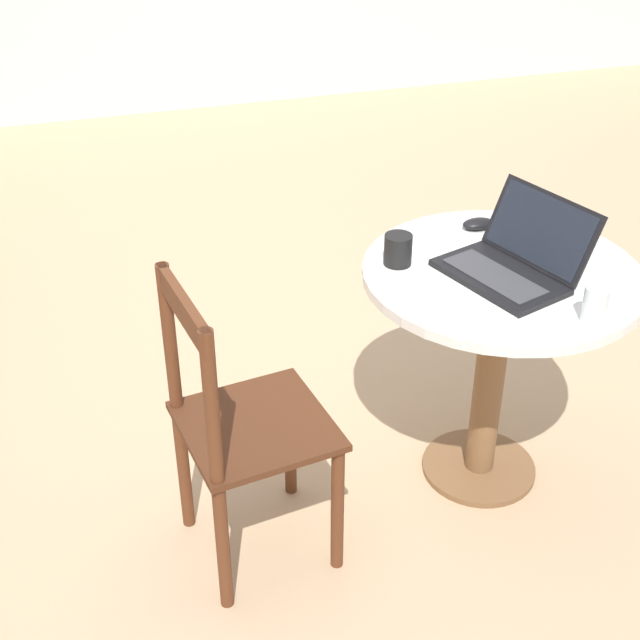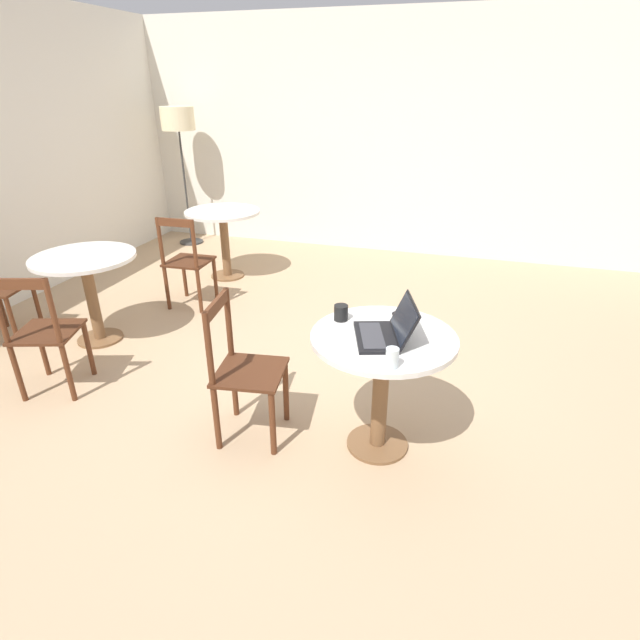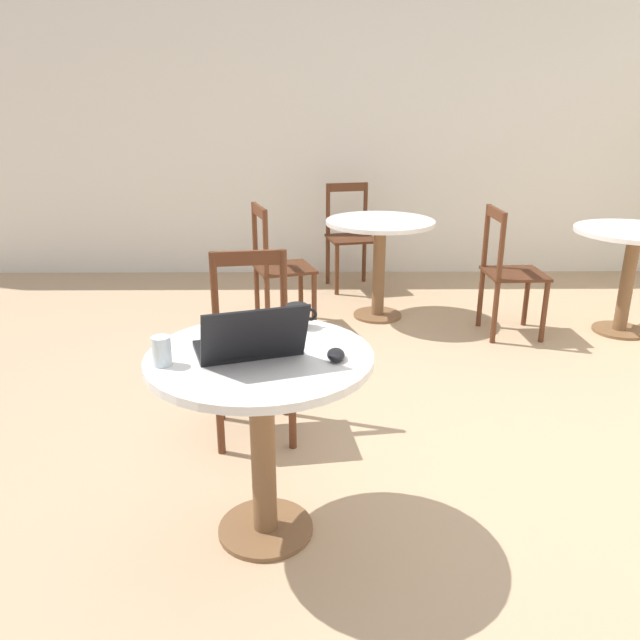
# 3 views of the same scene
# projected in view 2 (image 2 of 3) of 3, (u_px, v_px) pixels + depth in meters

# --- Properties ---
(ground_plane) EXTENTS (16.00, 16.00, 0.00)m
(ground_plane) POSITION_uv_depth(u_px,v_px,m) (317.00, 378.00, 3.64)
(ground_plane) COLOR tan
(wall_side) EXTENTS (0.06, 9.40, 2.70)m
(wall_side) POSITION_uv_depth(u_px,v_px,m) (397.00, 139.00, 5.85)
(wall_side) COLOR silver
(wall_side) RESTS_ON ground_plane
(cafe_table_near) EXTENTS (0.79, 0.79, 0.73)m
(cafe_table_near) POSITION_uv_depth(u_px,v_px,m) (382.00, 361.00, 2.72)
(cafe_table_near) COLOR brown
(cafe_table_near) RESTS_ON ground_plane
(cafe_table_mid) EXTENTS (0.79, 0.79, 0.73)m
(cafe_table_mid) POSITION_uv_depth(u_px,v_px,m) (224.00, 225.00, 5.31)
(cafe_table_mid) COLOR brown
(cafe_table_mid) RESTS_ON ground_plane
(cafe_table_far) EXTENTS (0.79, 0.79, 0.73)m
(cafe_table_far) POSITION_uv_depth(u_px,v_px,m) (87.00, 275.00, 3.95)
(cafe_table_far) COLOR brown
(cafe_table_far) RESTS_ON ground_plane
(chair_near_back) EXTENTS (0.43, 0.43, 0.88)m
(chair_near_back) POSITION_uv_depth(u_px,v_px,m) (243.00, 371.00, 2.89)
(chair_near_back) COLOR #562D19
(chair_near_back) RESTS_ON ground_plane
(chair_mid_left) EXTENTS (0.40, 0.40, 0.88)m
(chair_mid_left) POSITION_uv_depth(u_px,v_px,m) (187.00, 262.00, 4.64)
(chair_mid_left) COLOR #562D19
(chair_mid_left) RESTS_ON ground_plane
(chair_far_left) EXTENTS (0.48, 0.48, 0.88)m
(chair_far_left) POSITION_uv_depth(u_px,v_px,m) (44.00, 334.00, 3.32)
(chair_far_left) COLOR #562D19
(chair_far_left) RESTS_ON ground_plane
(floor_lamp) EXTENTS (0.40, 0.40, 1.69)m
(floor_lamp) POSITION_uv_depth(u_px,v_px,m) (178.00, 125.00, 6.09)
(floor_lamp) COLOR #333333
(floor_lamp) RESTS_ON ground_plane
(laptop) EXTENTS (0.42, 0.39, 0.21)m
(laptop) POSITION_uv_depth(u_px,v_px,m) (385.00, 331.00, 2.61)
(laptop) COLOR black
(laptop) RESTS_ON cafe_table_near
(mouse) EXTENTS (0.06, 0.10, 0.03)m
(mouse) POSITION_uv_depth(u_px,v_px,m) (400.00, 314.00, 2.86)
(mouse) COLOR black
(mouse) RESTS_ON cafe_table_near
(mug) EXTENTS (0.12, 0.08, 0.09)m
(mug) POSITION_uv_depth(u_px,v_px,m) (341.00, 312.00, 2.81)
(mug) COLOR black
(mug) RESTS_ON cafe_table_near
(drinking_glass) EXTENTS (0.06, 0.06, 0.10)m
(drinking_glass) POSITION_uv_depth(u_px,v_px,m) (392.00, 358.00, 2.34)
(drinking_glass) COLOR silver
(drinking_glass) RESTS_ON cafe_table_near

